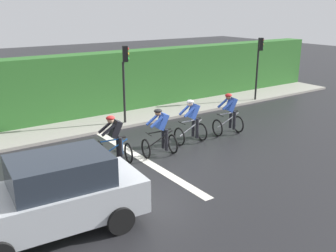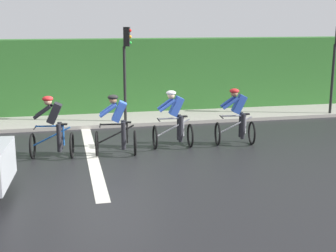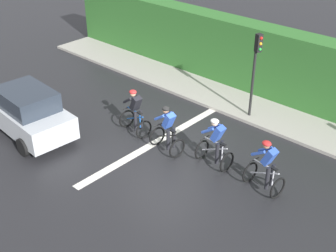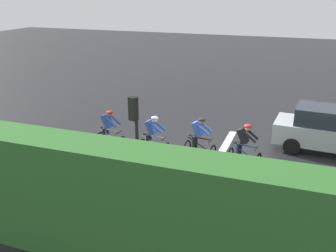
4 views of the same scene
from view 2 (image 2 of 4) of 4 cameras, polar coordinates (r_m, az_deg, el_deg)
ground_plane at (r=13.04m, az=-7.21°, el=-3.41°), size 80.00×80.00×0.00m
sidewalk_kerb at (r=17.74m, az=-2.22°, el=1.18°), size 2.80×25.50×0.12m
stone_wall_low at (r=18.58m, az=-2.73°, el=2.19°), size 0.44×25.50×0.43m
hedge_wall at (r=18.69m, az=-2.93°, el=6.03°), size 1.10×25.50×2.87m
road_marking_stop_line at (r=13.01m, az=-9.09°, el=-3.49°), size 7.00×0.30×0.01m
cyclist_lead at (r=13.90m, az=8.22°, el=0.95°), size 0.80×1.15×1.66m
cyclist_second at (r=13.40m, az=0.74°, el=0.64°), size 0.71×1.10×1.66m
cyclist_mid at (r=12.72m, az=-6.12°, el=-0.08°), size 0.80×1.15×1.66m
cyclist_fourth at (r=12.78m, az=-13.63°, el=-0.31°), size 0.81×1.16×1.66m
traffic_light_near_crossing at (r=16.34m, az=-5.05°, el=7.82°), size 0.25×0.30×3.34m
traffic_light_far_junction at (r=18.77m, az=19.45°, el=7.78°), size 0.26×0.30×3.34m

